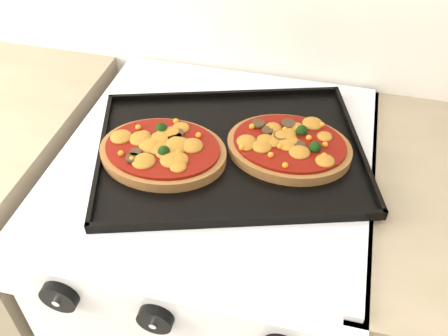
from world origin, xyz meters
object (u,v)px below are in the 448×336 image
(pizza_right, at_px, (289,145))
(stove, at_px, (218,287))
(pizza_left, at_px, (163,150))
(baking_tray, at_px, (230,150))

(pizza_right, bearing_deg, stove, -169.40)
(stove, xyz_separation_m, pizza_right, (0.13, 0.03, 0.48))
(stove, relative_size, pizza_left, 3.83)
(stove, distance_m, pizza_left, 0.49)
(stove, bearing_deg, baking_tray, 6.83)
(baking_tray, distance_m, pizza_left, 0.13)
(stove, xyz_separation_m, pizza_left, (-0.09, -0.05, 0.48))
(stove, xyz_separation_m, baking_tray, (0.03, 0.00, 0.47))
(pizza_left, bearing_deg, stove, 27.23)
(stove, bearing_deg, pizza_right, 10.60)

